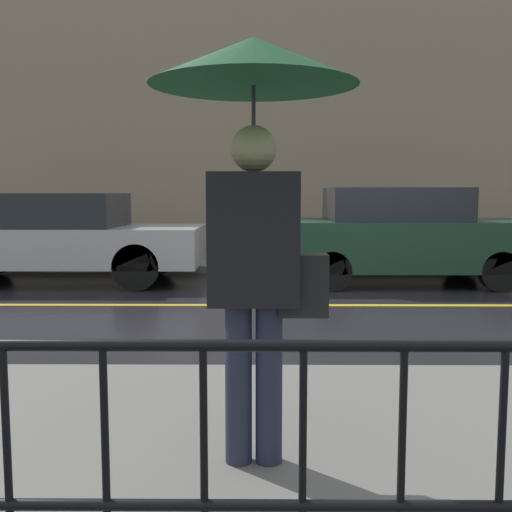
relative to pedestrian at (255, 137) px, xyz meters
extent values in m
plane|color=black|center=(1.32, 4.83, -1.72)|extent=(80.00, 80.00, 0.00)
cube|color=slate|center=(1.32, 0.14, -1.66)|extent=(28.00, 3.09, 0.12)
cube|color=slate|center=(1.32, 8.89, -1.66)|extent=(28.00, 1.84, 0.12)
cube|color=gold|center=(1.32, 4.83, -1.71)|extent=(25.20, 0.12, 0.01)
cube|color=gray|center=(1.32, 9.96, 1.41)|extent=(28.00, 0.30, 6.25)
cylinder|color=black|center=(-0.73, -1.15, -1.15)|extent=(0.02, 0.02, 0.89)
cylinder|color=black|center=(-0.43, -1.15, -1.15)|extent=(0.02, 0.02, 0.89)
cylinder|color=black|center=(-0.14, -1.15, -1.15)|extent=(0.02, 0.02, 0.89)
cylinder|color=black|center=(0.15, -1.15, -1.15)|extent=(0.02, 0.02, 0.89)
cylinder|color=black|center=(0.44, -1.15, -1.15)|extent=(0.02, 0.02, 0.89)
cylinder|color=black|center=(0.74, -1.15, -1.15)|extent=(0.02, 0.02, 0.89)
cylinder|color=#23283D|center=(-0.08, 0.00, -1.19)|extent=(0.13, 0.13, 0.80)
cylinder|color=#23283D|center=(0.07, 0.00, -1.19)|extent=(0.13, 0.13, 0.80)
cube|color=black|center=(-0.01, 0.00, -0.48)|extent=(0.43, 0.26, 0.63)
sphere|color=#959261|center=(-0.01, 0.00, -0.06)|extent=(0.22, 0.22, 0.22)
cylinder|color=#262628|center=(-0.01, 0.00, -0.12)|extent=(0.02, 0.02, 0.71)
cone|color=#144723|center=(-0.01, 0.00, 0.34)|extent=(0.98, 0.98, 0.22)
cube|color=black|center=(0.23, 0.00, -0.71)|extent=(0.24, 0.12, 0.30)
cube|color=#B2B5BA|center=(-3.28, 6.83, -1.11)|extent=(4.68, 1.85, 0.61)
cube|color=#1E2328|center=(-3.47, 6.83, -0.54)|extent=(2.43, 1.71, 0.54)
cylinder|color=black|center=(-1.83, 7.65, -1.37)|extent=(0.71, 0.22, 0.71)
cylinder|color=black|center=(-1.83, 6.01, -1.37)|extent=(0.71, 0.22, 0.71)
cube|color=#193828|center=(2.33, 6.83, -1.08)|extent=(4.03, 1.93, 0.77)
cube|color=#1E2328|center=(2.17, 6.83, -0.44)|extent=(2.09, 1.78, 0.52)
cylinder|color=black|center=(3.58, 7.69, -1.42)|extent=(0.60, 0.22, 0.60)
cylinder|color=black|center=(3.58, 5.98, -1.42)|extent=(0.60, 0.22, 0.60)
cylinder|color=black|center=(1.08, 7.69, -1.42)|extent=(0.60, 0.22, 0.60)
cylinder|color=black|center=(1.08, 5.98, -1.42)|extent=(0.60, 0.22, 0.60)
camera|label=1|loc=(0.03, -2.85, -0.26)|focal=42.00mm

